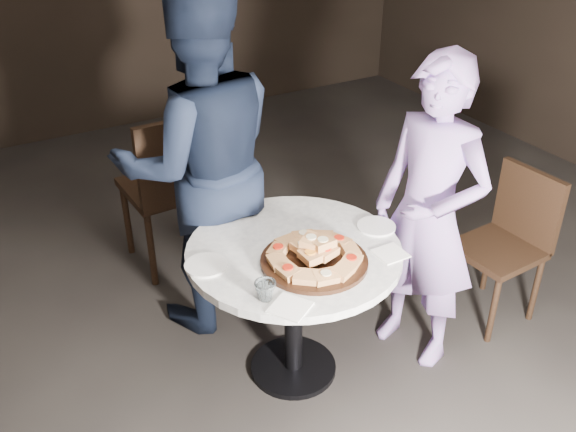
{
  "coord_description": "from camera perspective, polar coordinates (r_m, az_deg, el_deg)",
  "views": [
    {
      "loc": [
        -1.15,
        -1.8,
        2.16
      ],
      "look_at": [
        -0.01,
        0.19,
        0.81
      ],
      "focal_mm": 40.0,
      "sensor_mm": 36.0,
      "label": 1
    }
  ],
  "objects": [
    {
      "name": "water_glass",
      "position": [
        2.39,
        -2.03,
        -6.64
      ],
      "size": [
        0.1,
        0.1,
        0.08
      ],
      "primitive_type": "imported",
      "rotation": [
        0.0,
        0.0,
        -0.28
      ],
      "color": "silver",
      "rests_on": "table"
    },
    {
      "name": "chair_far",
      "position": [
        3.56,
        -10.3,
        2.98
      ],
      "size": [
        0.46,
        0.48,
        0.95
      ],
      "rotation": [
        0.0,
        0.0,
        3.18
      ],
      "color": "black",
      "rests_on": "ground"
    },
    {
      "name": "plate_left",
      "position": [
        2.6,
        -7.31,
        -4.35
      ],
      "size": [
        0.2,
        0.2,
        0.01
      ],
      "primitive_type": "cylinder",
      "rotation": [
        0.0,
        0.0,
        0.2
      ],
      "color": "white",
      "rests_on": "table"
    },
    {
      "name": "focaccia_pile",
      "position": [
        2.57,
        2.4,
        -3.25
      ],
      "size": [
        0.38,
        0.39,
        0.1
      ],
      "rotation": [
        0.0,
        0.0,
        0.27
      ],
      "color": "#BA7E48",
      "rests_on": "serving_board"
    },
    {
      "name": "napkin_far",
      "position": [
        2.68,
        9.1,
        -3.31
      ],
      "size": [
        0.12,
        0.12,
        0.01
      ],
      "primitive_type": "cube",
      "rotation": [
        0.0,
        0.0,
        -0.01
      ],
      "color": "white",
      "rests_on": "table"
    },
    {
      "name": "serving_board",
      "position": [
        2.59,
        2.34,
        -4.04
      ],
      "size": [
        0.49,
        0.49,
        0.02
      ],
      "primitive_type": "cylinder",
      "rotation": [
        0.0,
        0.0,
        0.12
      ],
      "color": "black",
      "rests_on": "table"
    },
    {
      "name": "diner_teal",
      "position": [
        2.88,
        12.39,
        -0.05
      ],
      "size": [
        0.49,
        0.61,
        1.46
      ],
      "primitive_type": "imported",
      "rotation": [
        0.0,
        0.0,
        -1.28
      ],
      "color": "#866EAF",
      "rests_on": "ground"
    },
    {
      "name": "floor",
      "position": [
        3.04,
        2.04,
        -14.93
      ],
      "size": [
        7.0,
        7.0,
        0.0
      ],
      "primitive_type": "plane",
      "color": "black",
      "rests_on": "ground"
    },
    {
      "name": "plate_right",
      "position": [
        2.85,
        7.85,
        -0.92
      ],
      "size": [
        0.22,
        0.22,
        0.01
      ],
      "primitive_type": "cylinder",
      "rotation": [
        0.0,
        0.0,
        -0.35
      ],
      "color": "white",
      "rests_on": "table"
    },
    {
      "name": "napkin_near",
      "position": [
        2.36,
        0.2,
        -8.12
      ],
      "size": [
        0.18,
        0.18,
        0.01
      ],
      "primitive_type": "cube",
      "rotation": [
        0.0,
        0.0,
        0.56
      ],
      "color": "white",
      "rests_on": "table"
    },
    {
      "name": "diner_navy",
      "position": [
        3.02,
        -7.7,
        4.56
      ],
      "size": [
        0.94,
        0.79,
        1.71
      ],
      "primitive_type": "imported",
      "rotation": [
        0.0,
        0.0,
        2.95
      ],
      "color": "black",
      "rests_on": "ground"
    },
    {
      "name": "chair_right",
      "position": [
        3.39,
        19.12,
        -1.64
      ],
      "size": [
        0.41,
        0.39,
        0.79
      ],
      "rotation": [
        0.0,
        0.0,
        -1.51
      ],
      "color": "black",
      "rests_on": "ground"
    },
    {
      "name": "table",
      "position": [
        2.76,
        0.52,
        -5.07
      ],
      "size": [
        1.08,
        1.08,
        0.68
      ],
      "rotation": [
        0.0,
        0.0,
        -0.21
      ],
      "color": "black",
      "rests_on": "ground"
    }
  ]
}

